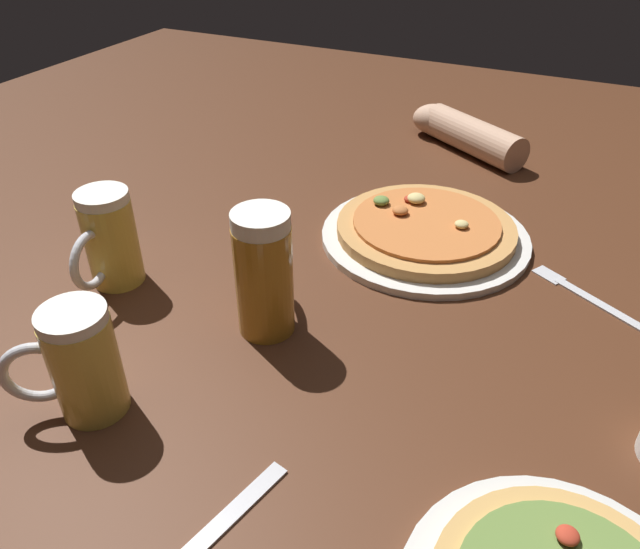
% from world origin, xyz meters
% --- Properties ---
extents(ground_plane, '(2.40, 2.40, 0.03)m').
position_xyz_m(ground_plane, '(0.00, 0.00, -0.01)').
color(ground_plane, '#4C2816').
extents(pizza_plate_far, '(0.33, 0.33, 0.05)m').
position_xyz_m(pizza_plate_far, '(0.10, 0.19, 0.02)').
color(pizza_plate_far, silver).
rests_on(pizza_plate_far, ground_plane).
extents(beer_mug_dark, '(0.08, 0.13, 0.17)m').
position_xyz_m(beer_mug_dark, '(-0.02, -0.11, 0.08)').
color(beer_mug_dark, '#B27A23').
rests_on(beer_mug_dark, ground_plane).
extents(beer_mug_amber, '(0.11, 0.10, 0.14)m').
position_xyz_m(beer_mug_amber, '(-0.13, -0.32, 0.07)').
color(beer_mug_amber, gold).
rests_on(beer_mug_amber, ground_plane).
extents(beer_mug_pale, '(0.07, 0.13, 0.14)m').
position_xyz_m(beer_mug_pale, '(-0.27, -0.12, 0.07)').
color(beer_mug_pale, gold).
rests_on(beer_mug_pale, ground_plane).
extents(fork_spare, '(0.21, 0.14, 0.01)m').
position_xyz_m(fork_spare, '(0.37, 0.12, 0.00)').
color(fork_spare, silver).
rests_on(fork_spare, ground_plane).
extents(diner_arm, '(0.27, 0.20, 0.07)m').
position_xyz_m(diner_arm, '(0.05, 0.59, 0.04)').
color(diner_arm, tan).
rests_on(diner_arm, ground_plane).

